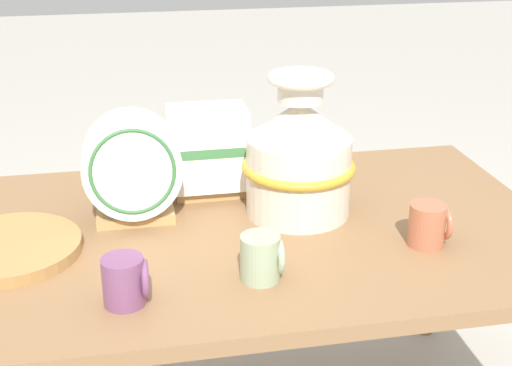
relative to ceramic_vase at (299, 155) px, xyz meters
The scene contains 8 objects.
display_table 0.25m from the ceramic_vase, 153.66° to the right, with size 1.40×0.87×0.64m.
ceramic_vase is the anchor object (origin of this frame).
dish_rack_round_plates 0.39m from the ceramic_vase, behind, with size 0.23×0.18×0.25m.
dish_rack_square_plates 0.26m from the ceramic_vase, 138.99° to the left, with size 0.20×0.17×0.22m.
wicker_charger_stack 0.69m from the ceramic_vase, behind, with size 0.31×0.31×0.03m.
mug_sage_glaze 0.35m from the ceramic_vase, 116.54° to the right, with size 0.09×0.08×0.10m.
mug_plum_glaze 0.55m from the ceramic_vase, 141.39° to the right, with size 0.09×0.08×0.10m.
mug_terracotta_glaze 0.34m from the ceramic_vase, 42.03° to the right, with size 0.09×0.08×0.10m.
Camera 1 is at (-0.29, -1.47, 1.38)m, focal length 50.00 mm.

